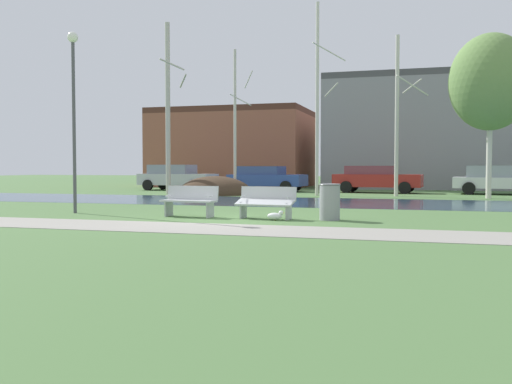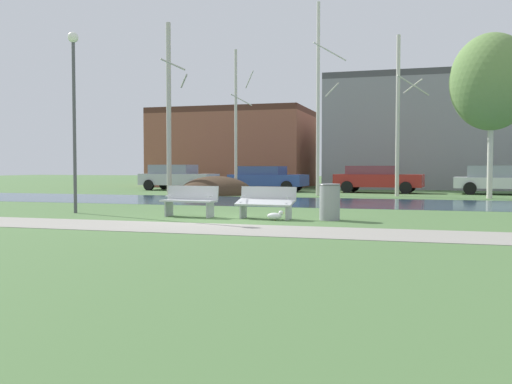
{
  "view_description": "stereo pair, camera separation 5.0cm",
  "coord_description": "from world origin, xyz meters",
  "px_view_note": "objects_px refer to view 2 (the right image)",
  "views": [
    {
      "loc": [
        5.19,
        -14.34,
        1.41
      ],
      "look_at": [
        0.76,
        0.79,
        0.71
      ],
      "focal_mm": 39.91,
      "sensor_mm": 36.0,
      "label": 1
    },
    {
      "loc": [
        5.24,
        -14.33,
        1.41
      ],
      "look_at": [
        0.76,
        0.79,
        0.71
      ],
      "focal_mm": 39.91,
      "sensor_mm": 36.0,
      "label": 2
    }
  ],
  "objects_px": {
    "parked_hatch_third_red": "(377,178)",
    "parked_wagon_fourth_white": "(500,179)",
    "streetlamp": "(74,93)",
    "bench_left": "(190,200)",
    "trash_bin": "(330,201)",
    "seagull": "(275,216)",
    "bench_right": "(266,201)",
    "parked_sedan_second_blue": "(267,178)",
    "parked_van_nearest_silver": "(177,177)"
  },
  "relations": [
    {
      "from": "bench_right",
      "to": "trash_bin",
      "type": "xyz_separation_m",
      "value": [
        1.72,
        0.12,
        0.03
      ]
    },
    {
      "from": "bench_left",
      "to": "parked_van_nearest_silver",
      "type": "distance_m",
      "value": 18.36
    },
    {
      "from": "streetlamp",
      "to": "parked_hatch_third_red",
      "type": "relative_size",
      "value": 1.14
    },
    {
      "from": "streetlamp",
      "to": "parked_van_nearest_silver",
      "type": "distance_m",
      "value": 17.09
    },
    {
      "from": "bench_left",
      "to": "parked_hatch_third_red",
      "type": "relative_size",
      "value": 0.34
    },
    {
      "from": "bench_left",
      "to": "streetlamp",
      "type": "relative_size",
      "value": 0.3
    },
    {
      "from": "streetlamp",
      "to": "parked_wagon_fourth_white",
      "type": "relative_size",
      "value": 1.13
    },
    {
      "from": "streetlamp",
      "to": "parked_sedan_second_blue",
      "type": "distance_m",
      "value": 16.79
    },
    {
      "from": "bench_left",
      "to": "parked_van_nearest_silver",
      "type": "height_order",
      "value": "parked_van_nearest_silver"
    },
    {
      "from": "bench_right",
      "to": "streetlamp",
      "type": "bearing_deg",
      "value": 178.11
    },
    {
      "from": "seagull",
      "to": "parked_sedan_second_blue",
      "type": "relative_size",
      "value": 0.11
    },
    {
      "from": "parked_sedan_second_blue",
      "to": "parked_van_nearest_silver",
      "type": "bearing_deg",
      "value": -178.85
    },
    {
      "from": "parked_wagon_fourth_white",
      "to": "seagull",
      "type": "bearing_deg",
      "value": -113.73
    },
    {
      "from": "bench_left",
      "to": "bench_right",
      "type": "relative_size",
      "value": 1.0
    },
    {
      "from": "parked_sedan_second_blue",
      "to": "parked_wagon_fourth_white",
      "type": "height_order",
      "value": "parked_wagon_fourth_white"
    },
    {
      "from": "parked_wagon_fourth_white",
      "to": "parked_hatch_third_red",
      "type": "bearing_deg",
      "value": 177.7
    },
    {
      "from": "parked_van_nearest_silver",
      "to": "parked_sedan_second_blue",
      "type": "xyz_separation_m",
      "value": [
        5.56,
        0.11,
        -0.03
      ]
    },
    {
      "from": "seagull",
      "to": "parked_hatch_third_red",
      "type": "distance_m",
      "value": 17.22
    },
    {
      "from": "parked_hatch_third_red",
      "to": "parked_wagon_fourth_white",
      "type": "height_order",
      "value": "parked_wagon_fourth_white"
    },
    {
      "from": "parked_sedan_second_blue",
      "to": "trash_bin",
      "type": "bearing_deg",
      "value": -69.16
    },
    {
      "from": "parked_van_nearest_silver",
      "to": "parked_wagon_fourth_white",
      "type": "relative_size",
      "value": 0.99
    },
    {
      "from": "streetlamp",
      "to": "parked_sedan_second_blue",
      "type": "xyz_separation_m",
      "value": [
        1.51,
        16.47,
        -2.87
      ]
    },
    {
      "from": "bench_right",
      "to": "parked_hatch_third_red",
      "type": "bearing_deg",
      "value": 84.43
    },
    {
      "from": "parked_wagon_fourth_white",
      "to": "parked_van_nearest_silver",
      "type": "bearing_deg",
      "value": 179.69
    },
    {
      "from": "parked_sedan_second_blue",
      "to": "parked_hatch_third_red",
      "type": "height_order",
      "value": "parked_hatch_third_red"
    },
    {
      "from": "bench_left",
      "to": "bench_right",
      "type": "bearing_deg",
      "value": 0.0
    },
    {
      "from": "trash_bin",
      "to": "bench_left",
      "type": "bearing_deg",
      "value": -178.29
    },
    {
      "from": "bench_left",
      "to": "parked_hatch_third_red",
      "type": "bearing_deg",
      "value": 76.97
    },
    {
      "from": "bench_left",
      "to": "parked_hatch_third_red",
      "type": "distance_m",
      "value": 17.16
    },
    {
      "from": "streetlamp",
      "to": "parked_sedan_second_blue",
      "type": "relative_size",
      "value": 1.22
    },
    {
      "from": "bench_right",
      "to": "trash_bin",
      "type": "bearing_deg",
      "value": 3.94
    },
    {
      "from": "bench_left",
      "to": "trash_bin",
      "type": "relative_size",
      "value": 1.71
    },
    {
      "from": "parked_sedan_second_blue",
      "to": "parked_hatch_third_red",
      "type": "xyz_separation_m",
      "value": [
        6.22,
        0.04,
        0.01
      ]
    },
    {
      "from": "seagull",
      "to": "streetlamp",
      "type": "bearing_deg",
      "value": 174.26
    },
    {
      "from": "bench_right",
      "to": "trash_bin",
      "type": "height_order",
      "value": "trash_bin"
    },
    {
      "from": "bench_left",
      "to": "parked_sedan_second_blue",
      "type": "relative_size",
      "value": 0.36
    },
    {
      "from": "bench_left",
      "to": "trash_bin",
      "type": "bearing_deg",
      "value": 1.71
    },
    {
      "from": "seagull",
      "to": "parked_wagon_fourth_white",
      "type": "height_order",
      "value": "parked_wagon_fourth_white"
    },
    {
      "from": "bench_right",
      "to": "parked_van_nearest_silver",
      "type": "height_order",
      "value": "parked_van_nearest_silver"
    },
    {
      "from": "parked_sedan_second_blue",
      "to": "bench_right",
      "type": "bearing_deg",
      "value": -74.62
    },
    {
      "from": "bench_left",
      "to": "bench_right",
      "type": "height_order",
      "value": "same"
    },
    {
      "from": "parked_hatch_third_red",
      "to": "parked_wagon_fourth_white",
      "type": "relative_size",
      "value": 1.0
    },
    {
      "from": "parked_hatch_third_red",
      "to": "bench_left",
      "type": "bearing_deg",
      "value": -103.03
    },
    {
      "from": "bench_left",
      "to": "parked_wagon_fourth_white",
      "type": "xyz_separation_m",
      "value": [
        10.05,
        16.47,
        0.3
      ]
    },
    {
      "from": "streetlamp",
      "to": "parked_hatch_third_red",
      "type": "bearing_deg",
      "value": 64.92
    },
    {
      "from": "parked_van_nearest_silver",
      "to": "parked_hatch_third_red",
      "type": "height_order",
      "value": "parked_van_nearest_silver"
    },
    {
      "from": "streetlamp",
      "to": "parked_wagon_fourth_white",
      "type": "height_order",
      "value": "streetlamp"
    },
    {
      "from": "trash_bin",
      "to": "parked_wagon_fourth_white",
      "type": "height_order",
      "value": "parked_wagon_fourth_white"
    },
    {
      "from": "bench_left",
      "to": "parked_hatch_third_red",
      "type": "height_order",
      "value": "parked_hatch_third_red"
    },
    {
      "from": "streetlamp",
      "to": "parked_hatch_third_red",
      "type": "height_order",
      "value": "streetlamp"
    }
  ]
}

